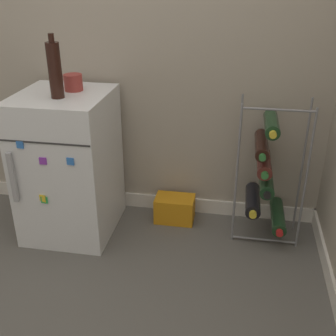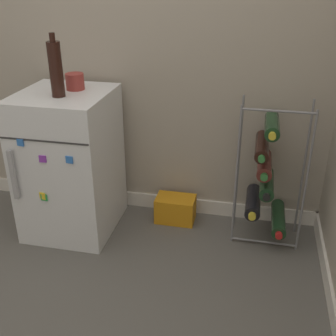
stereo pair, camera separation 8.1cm
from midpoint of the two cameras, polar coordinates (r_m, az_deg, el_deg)
The scene contains 6 objects.
ground_plane at distance 2.12m, azimuth -1.48°, elevation -15.01°, with size 14.00×14.00×0.00m, color #56544F.
mini_fridge at distance 2.37m, azimuth -12.14°, elevation 0.64°, with size 0.47×0.53×0.80m.
wine_rack at distance 2.29m, azimuth 14.15°, elevation -1.20°, with size 0.36×0.33×0.78m.
soda_box at distance 2.51m, azimuth 1.94°, elevation -5.56°, with size 0.23×0.15×0.15m.
fridge_top_cup at distance 2.28m, azimuth -11.48°, elevation 11.40°, with size 0.10×0.10×0.08m.
fridge_top_bottle at distance 2.14m, azimuth -13.89°, elevation 12.90°, with size 0.07×0.07×0.31m.
Camera 2 is at (0.43, -1.55, 1.38)m, focal length 45.00 mm.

